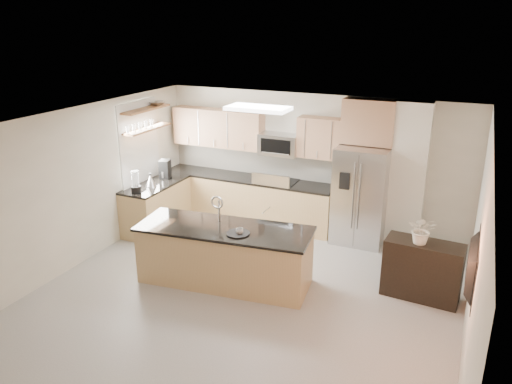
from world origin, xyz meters
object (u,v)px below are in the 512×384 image
at_px(refrigerator, 361,195).
at_px(kettle, 151,181).
at_px(range, 276,203).
at_px(bowl, 157,103).
at_px(blender, 136,183).
at_px(flower_vase, 423,223).
at_px(coffee_maker, 165,169).
at_px(credenza, 422,270).
at_px(island, 225,255).
at_px(microwave, 279,144).
at_px(platter, 238,233).
at_px(cup, 240,231).
at_px(television, 467,265).

bearing_deg(refrigerator, kettle, -161.69).
height_order(range, bowl, bowl).
bearing_deg(range, blender, -141.63).
xyz_separation_m(kettle, flower_vase, (4.92, -0.40, 0.15)).
bearing_deg(coffee_maker, kettle, -83.11).
relative_size(credenza, blender, 2.66).
relative_size(range, kettle, 4.27).
height_order(coffee_maker, flower_vase, flower_vase).
xyz_separation_m(credenza, bowl, (-5.21, 1.03, 1.95)).
relative_size(refrigerator, island, 0.65).
relative_size(microwave, island, 0.28).
relative_size(microwave, platter, 2.16).
relative_size(island, cup, 24.61).
relative_size(platter, bowl, 0.94).
distance_m(platter, bowl, 3.60).
bearing_deg(television, bowl, 66.29).
height_order(refrigerator, credenza, refrigerator).
height_order(cup, television, television).
xyz_separation_m(bowl, flower_vase, (5.15, -1.08, -1.19)).
bearing_deg(platter, credenza, 19.79).
relative_size(credenza, bowl, 2.91).
height_order(refrigerator, kettle, refrigerator).
distance_m(microwave, television, 4.79).
xyz_separation_m(refrigerator, television, (1.85, -3.07, 0.46)).
relative_size(island, credenza, 2.52).
xyz_separation_m(range, bowl, (-2.25, -0.59, 1.91)).
height_order(island, kettle, island).
relative_size(range, coffee_maker, 3.14).
height_order(coffee_maker, bowl, bowl).
bearing_deg(flower_vase, kettle, 175.31).
height_order(refrigerator, island, refrigerator).
relative_size(blender, bowl, 1.10).
bearing_deg(flower_vase, bowl, 168.16).
xyz_separation_m(microwave, flower_vase, (2.90, -1.79, -0.44)).
bearing_deg(credenza, platter, -156.22).
distance_m(blender, television, 5.78).
bearing_deg(island, flower_vase, 8.07).
relative_size(microwave, kettle, 2.85).
bearing_deg(television, cup, 78.88).
relative_size(range, bowl, 3.04).
xyz_separation_m(range, credenza, (2.96, -1.62, -0.04)).
height_order(credenza, flower_vase, flower_vase).
relative_size(bowl, flower_vase, 0.59).
bearing_deg(television, refrigerator, 31.04).
xyz_separation_m(platter, flower_vase, (2.48, 0.86, 0.26)).
relative_size(coffee_maker, bowl, 0.97).
xyz_separation_m(blender, flower_vase, (4.97, -0.03, 0.09)).
xyz_separation_m(microwave, cup, (0.43, -2.64, -0.67)).
relative_size(microwave, refrigerator, 0.43).
distance_m(microwave, cup, 2.76).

